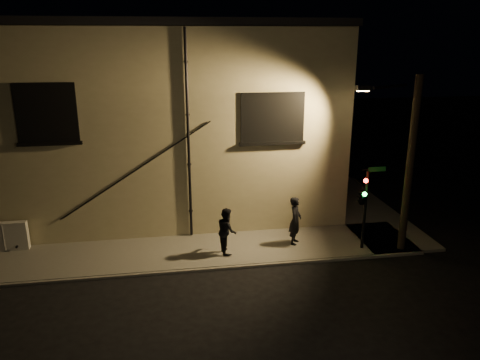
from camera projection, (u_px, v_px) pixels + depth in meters
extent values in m
plane|color=black|center=(246.00, 267.00, 17.18)|extent=(90.00, 90.00, 0.00)
cube|color=#5A5951|center=(163.00, 253.00, 18.11)|extent=(20.00, 3.00, 0.12)
cube|color=#5A5951|center=(337.00, 189.00, 25.71)|extent=(3.00, 16.00, 0.12)
cube|color=tan|center=(158.00, 115.00, 23.94)|extent=(16.00, 12.00, 8.50)
cube|color=black|center=(153.00, 25.00, 22.64)|extent=(16.20, 12.20, 0.30)
cube|color=black|center=(47.00, 113.00, 17.31)|extent=(2.20, 0.10, 2.20)
cube|color=black|center=(47.00, 113.00, 17.32)|extent=(1.98, 0.05, 1.98)
cube|color=black|center=(273.00, 117.00, 18.76)|extent=(2.60, 0.10, 2.00)
cube|color=#A5B28C|center=(273.00, 117.00, 18.77)|extent=(2.38, 0.05, 1.78)
cylinder|color=black|center=(188.00, 137.00, 18.38)|extent=(0.11, 0.11, 8.30)
cylinder|color=black|center=(134.00, 172.00, 18.45)|extent=(5.96, 0.04, 3.75)
cylinder|color=black|center=(137.00, 170.00, 18.45)|extent=(5.96, 0.04, 3.75)
cube|color=#BAB8B1|center=(5.00, 236.00, 18.12)|extent=(1.73, 0.29, 1.14)
imported|color=black|center=(295.00, 220.00, 18.60)|extent=(0.74, 0.85, 1.95)
imported|color=black|center=(227.00, 231.00, 17.84)|extent=(0.75, 0.92, 1.80)
cylinder|color=black|center=(365.00, 210.00, 18.01)|extent=(0.12, 0.12, 3.16)
imported|color=black|center=(362.00, 195.00, 17.66)|extent=(0.45, 1.91, 0.77)
sphere|color=#FF140C|center=(366.00, 181.00, 17.31)|extent=(0.17, 0.17, 0.17)
sphere|color=#14FF3F|center=(365.00, 194.00, 17.47)|extent=(0.17, 0.17, 0.17)
cube|color=#0C4C1E|center=(377.00, 169.00, 17.58)|extent=(0.70, 0.03, 0.18)
cylinder|color=black|center=(410.00, 167.00, 17.47)|extent=(0.29, 0.29, 6.84)
cylinder|color=black|center=(390.00, 86.00, 16.99)|extent=(1.74, 0.95, 0.10)
cube|color=black|center=(363.00, 88.00, 17.41)|extent=(0.55, 0.28, 0.18)
cube|color=#FFC672|center=(363.00, 91.00, 17.44)|extent=(0.42, 0.20, 0.04)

